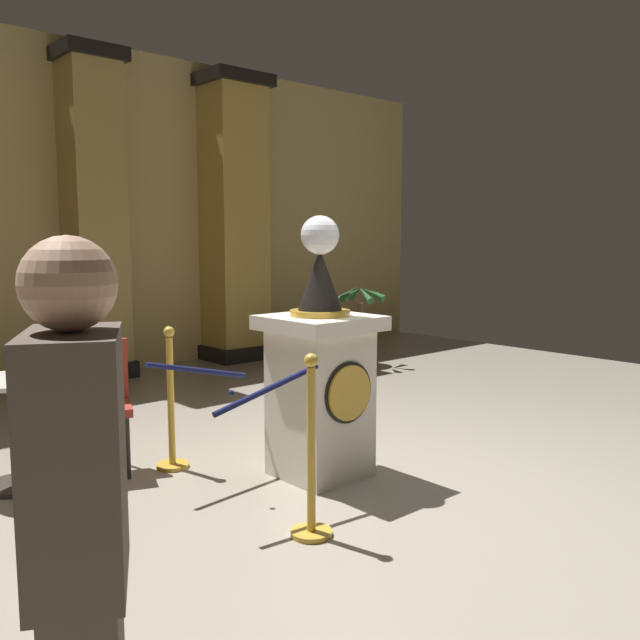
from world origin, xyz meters
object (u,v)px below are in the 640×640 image
at_px(stanchion_near, 171,419).
at_px(potted_palm_right, 360,338).
at_px(stanchion_far, 311,473).
at_px(bystander_guest, 80,560).
at_px(cafe_table, 14,418).
at_px(pedestal_clock, 320,375).
at_px(cafe_chair_red, 101,394).

xyz_separation_m(stanchion_near, potted_palm_right, (3.98, 1.99, -0.01)).
bearing_deg(stanchion_far, potted_palm_right, 41.87).
xyz_separation_m(bystander_guest, cafe_table, (0.79, 3.12, -0.42)).
height_order(stanchion_far, potted_palm_right, potted_palm_right).
bearing_deg(pedestal_clock, potted_palm_right, 41.08).
xyz_separation_m(stanchion_near, cafe_chair_red, (-0.41, 0.27, 0.20)).
relative_size(stanchion_near, stanchion_far, 1.00).
xyz_separation_m(pedestal_clock, cafe_chair_red, (-1.13, 1.12, -0.16)).
bearing_deg(cafe_table, stanchion_far, -62.15).
bearing_deg(pedestal_clock, stanchion_near, 130.28).
xyz_separation_m(stanchion_near, stanchion_far, (0.02, -1.56, -0.00)).
distance_m(stanchion_far, potted_palm_right, 5.32).
bearing_deg(cafe_chair_red, pedestal_clock, -44.60).
xyz_separation_m(stanchion_near, cafe_table, (-0.99, 0.35, 0.11)).
height_order(bystander_guest, cafe_table, bystander_guest).
height_order(stanchion_near, cafe_chair_red, stanchion_near).
height_order(pedestal_clock, cafe_chair_red, pedestal_clock).
bearing_deg(cafe_table, cafe_chair_red, -7.84).
relative_size(pedestal_clock, cafe_table, 2.44).
height_order(potted_palm_right, bystander_guest, bystander_guest).
distance_m(stanchion_near, potted_palm_right, 4.45).
bearing_deg(bystander_guest, stanchion_far, 33.92).
bearing_deg(bystander_guest, stanchion_near, 57.18).
relative_size(pedestal_clock, bystander_guest, 1.09).
height_order(stanchion_far, bystander_guest, bystander_guest).
relative_size(stanchion_far, bystander_guest, 0.62).
relative_size(bystander_guest, cafe_chair_red, 1.77).
height_order(pedestal_clock, stanchion_near, pedestal_clock).
bearing_deg(stanchion_far, pedestal_clock, 45.29).
height_order(pedestal_clock, cafe_table, pedestal_clock).
relative_size(stanchion_near, potted_palm_right, 0.95).
bearing_deg(cafe_table, bystander_guest, -104.30).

